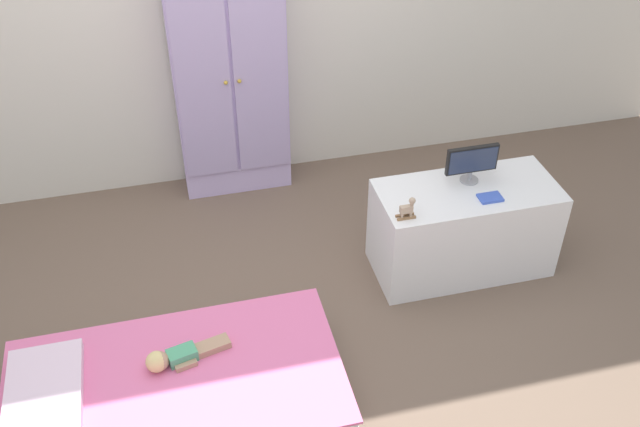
{
  "coord_description": "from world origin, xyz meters",
  "views": [
    {
      "loc": [
        -0.32,
        -2.53,
        2.77
      ],
      "look_at": [
        0.38,
        0.29,
        0.54
      ],
      "focal_mm": 40.65,
      "sensor_mm": 36.0,
      "label": 1
    }
  ],
  "objects_px": {
    "bed": "(178,397)",
    "book_blue": "(490,198)",
    "rocking_horse_toy": "(408,209)",
    "tv_monitor": "(472,161)",
    "doll": "(173,358)",
    "wardrobe": "(229,71)",
    "tv_stand": "(463,229)"
  },
  "relations": [
    {
      "from": "bed",
      "to": "book_blue",
      "type": "height_order",
      "value": "book_blue"
    },
    {
      "from": "bed",
      "to": "rocking_horse_toy",
      "type": "xyz_separation_m",
      "value": [
        1.24,
        0.51,
        0.47
      ]
    },
    {
      "from": "bed",
      "to": "rocking_horse_toy",
      "type": "height_order",
      "value": "rocking_horse_toy"
    },
    {
      "from": "tv_monitor",
      "to": "doll",
      "type": "bearing_deg",
      "value": -159.24
    },
    {
      "from": "doll",
      "to": "rocking_horse_toy",
      "type": "height_order",
      "value": "rocking_horse_toy"
    },
    {
      "from": "doll",
      "to": "wardrobe",
      "type": "xyz_separation_m",
      "value": [
        0.54,
        1.66,
        0.54
      ]
    },
    {
      "from": "bed",
      "to": "rocking_horse_toy",
      "type": "relative_size",
      "value": 12.74
    },
    {
      "from": "book_blue",
      "to": "tv_monitor",
      "type": "bearing_deg",
      "value": 103.19
    },
    {
      "from": "tv_stand",
      "to": "bed",
      "type": "bearing_deg",
      "value": -158.33
    },
    {
      "from": "rocking_horse_toy",
      "to": "bed",
      "type": "bearing_deg",
      "value": -157.81
    },
    {
      "from": "doll",
      "to": "wardrobe",
      "type": "height_order",
      "value": "wardrobe"
    },
    {
      "from": "doll",
      "to": "rocking_horse_toy",
      "type": "bearing_deg",
      "value": 18.35
    },
    {
      "from": "rocking_horse_toy",
      "to": "doll",
      "type": "bearing_deg",
      "value": -161.65
    },
    {
      "from": "doll",
      "to": "wardrobe",
      "type": "relative_size",
      "value": 0.24
    },
    {
      "from": "wardrobe",
      "to": "rocking_horse_toy",
      "type": "relative_size",
      "value": 13.78
    },
    {
      "from": "tv_monitor",
      "to": "rocking_horse_toy",
      "type": "distance_m",
      "value": 0.49
    },
    {
      "from": "bed",
      "to": "wardrobe",
      "type": "bearing_deg",
      "value": 72.77
    },
    {
      "from": "rocking_horse_toy",
      "to": "book_blue",
      "type": "distance_m",
      "value": 0.48
    },
    {
      "from": "doll",
      "to": "tv_monitor",
      "type": "xyz_separation_m",
      "value": [
        1.67,
        0.63,
        0.38
      ]
    },
    {
      "from": "tv_stand",
      "to": "doll",
      "type": "bearing_deg",
      "value": -161.24
    },
    {
      "from": "tv_monitor",
      "to": "book_blue",
      "type": "height_order",
      "value": "tv_monitor"
    },
    {
      "from": "tv_monitor",
      "to": "rocking_horse_toy",
      "type": "height_order",
      "value": "tv_monitor"
    },
    {
      "from": "bed",
      "to": "doll",
      "type": "distance_m",
      "value": 0.18
    },
    {
      "from": "tv_monitor",
      "to": "rocking_horse_toy",
      "type": "relative_size",
      "value": 2.43
    },
    {
      "from": "doll",
      "to": "tv_monitor",
      "type": "height_order",
      "value": "tv_monitor"
    },
    {
      "from": "doll",
      "to": "rocking_horse_toy",
      "type": "relative_size",
      "value": 3.31
    },
    {
      "from": "wardrobe",
      "to": "book_blue",
      "type": "relative_size",
      "value": 13.31
    },
    {
      "from": "bed",
      "to": "tv_stand",
      "type": "bearing_deg",
      "value": 21.67
    },
    {
      "from": "doll",
      "to": "book_blue",
      "type": "height_order",
      "value": "book_blue"
    },
    {
      "from": "tv_stand",
      "to": "wardrobe",
      "type": "bearing_deg",
      "value": 134.75
    },
    {
      "from": "wardrobe",
      "to": "tv_monitor",
      "type": "xyz_separation_m",
      "value": [
        1.13,
        -1.03,
        -0.16
      ]
    },
    {
      "from": "rocking_horse_toy",
      "to": "wardrobe",
      "type": "bearing_deg",
      "value": 119.09
    }
  ]
}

